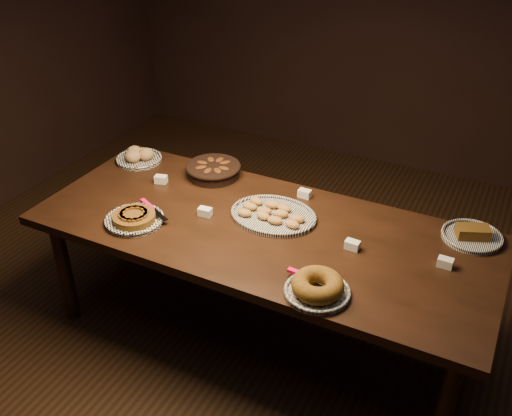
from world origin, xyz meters
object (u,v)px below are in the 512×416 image
at_px(apple_tart_plate, 135,218).
at_px(madeleine_platter, 273,214).
at_px(buffet_table, 261,238).
at_px(bundt_cake_plate, 317,287).

relative_size(apple_tart_plate, madeleine_platter, 0.71).
xyz_separation_m(buffet_table, bundt_cake_plate, (0.46, -0.37, 0.11)).
xyz_separation_m(apple_tart_plate, madeleine_platter, (0.63, 0.37, -0.00)).
distance_m(apple_tart_plate, bundt_cake_plate, 1.08).
relative_size(buffet_table, bundt_cake_plate, 7.55).
height_order(apple_tart_plate, bundt_cake_plate, bundt_cake_plate).
bearing_deg(bundt_cake_plate, apple_tart_plate, -168.41).
bearing_deg(apple_tart_plate, madeleine_platter, 25.88).
relative_size(buffet_table, apple_tart_plate, 7.27).
bearing_deg(madeleine_platter, bundt_cake_plate, -50.14).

